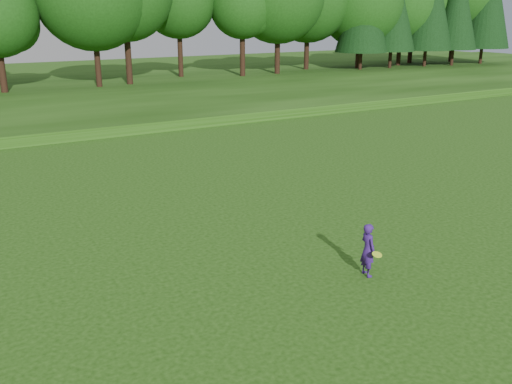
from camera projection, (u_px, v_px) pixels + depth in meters
ground at (330, 270)px, 15.00m from camera, size 140.00×140.00×0.00m
berm at (59, 97)px, 43.05m from camera, size 130.00×30.00×0.60m
walking_path at (113, 133)px, 31.55m from camera, size 130.00×1.60×0.04m
woman at (368, 250)px, 14.50m from camera, size 0.39×0.80×1.41m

